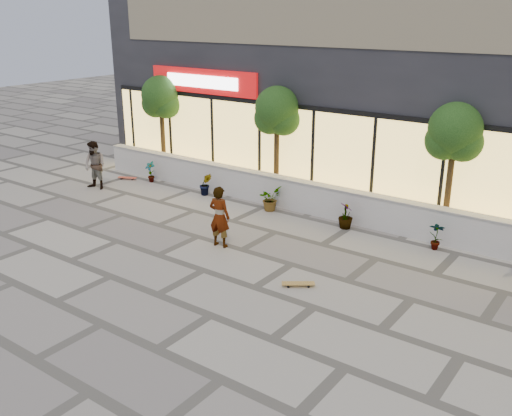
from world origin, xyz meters
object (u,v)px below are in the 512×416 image
Objects in this scene: skater_center at (220,217)px; skater_left at (95,165)px; skateboard_left at (127,178)px; tree_mideast at (454,135)px; tree_midwest at (277,114)px; tree_west at (161,99)px; skateboard_center at (298,284)px.

skater_left is (-7.18, 1.51, 0.02)m from skater_center.
skater_left reaches higher than skateboard_left.
tree_mideast reaches higher than skateboard_left.
skateboard_left is (-6.00, -1.57, -2.91)m from tree_midwest.
tree_mideast is (6.00, 0.00, 0.00)m from tree_midwest.
tree_west is 11.58m from skateboard_center.
tree_mideast is at bearing -17.45° from skateboard_left.
tree_mideast is 12.54m from skater_left.
skateboard_left is at bearing 123.23° from skateboard_center.
skater_center is at bearing -136.41° from tree_mideast.
tree_west is 11.50m from tree_mideast.
skateboard_center is at bearing -20.77° from skater_left.
skateboard_center is (9.82, -5.41, -2.91)m from tree_west.
tree_mideast is at bearing 0.00° from tree_west.
skateboard_center is (-1.68, -5.41, -2.91)m from tree_mideast.
skater_center reaches higher than skateboard_left.
tree_midwest is (5.50, 0.00, 0.00)m from tree_west.
skateboard_center reaches higher than skateboard_left.
tree_west is at bearing 180.00° from tree_midwest.
tree_midwest reaches higher than skater_center.
tree_mideast reaches higher than skateboard_center.
tree_west reaches higher than skater_center.
tree_west is 8.38m from skater_center.
skater_left is 2.37× the size of skateboard_left.
tree_mideast is 5.19× the size of skateboard_left.
skateboard_left is (-10.32, 3.84, -0.01)m from skateboard_center.
tree_west reaches higher than skateboard_center.
skateboard_center is at bearing -51.41° from tree_midwest.
skateboard_left is at bearing 82.78° from skater_left.
tree_mideast is 2.23× the size of skater_center.
tree_midwest is at bearing 0.00° from tree_west.
tree_mideast is 6.37m from skateboard_center.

